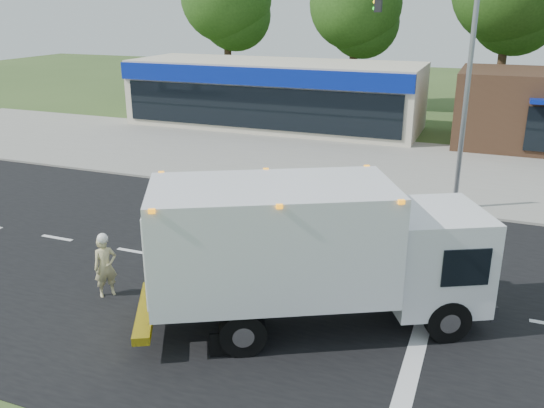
% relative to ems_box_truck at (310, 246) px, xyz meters
% --- Properties ---
extents(ground, '(120.00, 120.00, 0.00)m').
position_rel_ems_box_truck_xyz_m(ground, '(-0.40, 2.11, -2.06)').
color(ground, '#385123').
rests_on(ground, ground).
extents(road_asphalt, '(60.00, 14.00, 0.02)m').
position_rel_ems_box_truck_xyz_m(road_asphalt, '(-0.40, 2.11, -2.06)').
color(road_asphalt, black).
rests_on(road_asphalt, ground).
extents(sidewalk, '(60.00, 2.40, 0.12)m').
position_rel_ems_box_truck_xyz_m(sidewalk, '(-0.40, 10.31, -2.00)').
color(sidewalk, gray).
rests_on(sidewalk, ground).
extents(parking_apron, '(60.00, 9.00, 0.02)m').
position_rel_ems_box_truck_xyz_m(parking_apron, '(-0.40, 16.11, -2.05)').
color(parking_apron, gray).
rests_on(parking_apron, ground).
extents(lane_markings, '(55.20, 7.00, 0.01)m').
position_rel_ems_box_truck_xyz_m(lane_markings, '(0.95, 0.76, -2.04)').
color(lane_markings, silver).
rests_on(lane_markings, road_asphalt).
extents(ems_box_truck, '(8.30, 5.94, 3.58)m').
position_rel_ems_box_truck_xyz_m(ems_box_truck, '(0.00, 0.00, 0.00)').
color(ems_box_truck, black).
rests_on(ems_box_truck, ground).
extents(emergency_worker, '(0.69, 0.72, 1.77)m').
position_rel_ems_box_truck_xyz_m(emergency_worker, '(-5.42, -0.53, -1.19)').
color(emergency_worker, tan).
rests_on(emergency_worker, ground).
extents(retail_strip_mall, '(18.00, 6.20, 4.00)m').
position_rel_ems_box_truck_xyz_m(retail_strip_mall, '(-9.40, 22.04, -0.05)').
color(retail_strip_mall, beige).
rests_on(retail_strip_mall, ground).
extents(traffic_signal_pole, '(3.51, 0.25, 8.00)m').
position_rel_ems_box_truck_xyz_m(traffic_signal_pole, '(1.95, 9.71, 2.86)').
color(traffic_signal_pole, gray).
rests_on(traffic_signal_pole, ground).
extents(background_trees, '(36.77, 7.39, 12.10)m').
position_rel_ems_box_truck_xyz_m(background_trees, '(-1.25, 30.28, 5.32)').
color(background_trees, '#332114').
rests_on(background_trees, ground).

